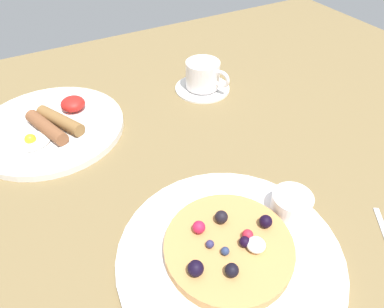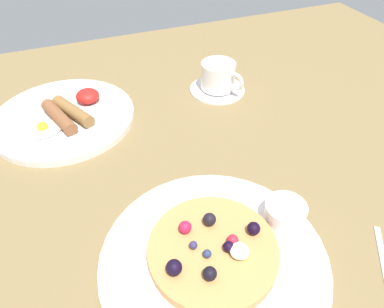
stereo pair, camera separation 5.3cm
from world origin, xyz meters
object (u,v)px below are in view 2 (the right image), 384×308
coffee_saucer (217,89)px  coffee_cup (219,75)px  syrup_ramekin (285,213)px  pancake_plate (212,260)px  breakfast_plate (64,117)px

coffee_saucer → coffee_cup: size_ratio=1.23×
syrup_ramekin → coffee_cup: size_ratio=0.58×
syrup_ramekin → coffee_saucer: syrup_ramekin is taller
pancake_plate → syrup_ramekin: 12.25cm
pancake_plate → coffee_saucer: pancake_plate is taller
breakfast_plate → coffee_cup: 33.62cm
pancake_plate → coffee_saucer: 43.39cm
pancake_plate → breakfast_plate: 42.69cm
breakfast_plate → coffee_saucer: size_ratio=2.28×
breakfast_plate → coffee_saucer: bearing=-1.5°
pancake_plate → breakfast_plate: bearing=110.2°
pancake_plate → breakfast_plate: (-14.75, 40.07, -0.01)cm
syrup_ramekin → coffee_saucer: size_ratio=0.48×
coffee_saucer → syrup_ramekin: bearing=-100.2°
pancake_plate → breakfast_plate: same height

